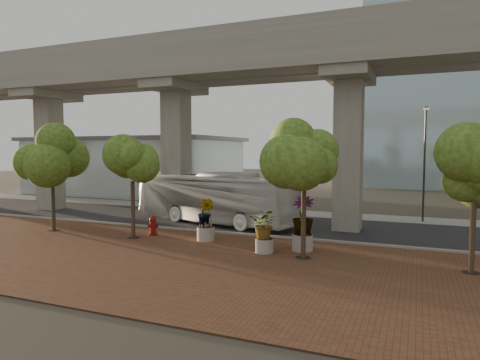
% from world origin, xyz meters
% --- Properties ---
extents(ground, '(160.00, 160.00, 0.00)m').
position_xyz_m(ground, '(0.00, 0.00, 0.00)').
color(ground, '#393629').
rests_on(ground, ground).
extents(brick_plaza, '(70.00, 13.00, 0.06)m').
position_xyz_m(brick_plaza, '(0.00, -8.00, 0.03)').
color(brick_plaza, brown).
rests_on(brick_plaza, ground).
extents(asphalt_road, '(90.00, 8.00, 0.04)m').
position_xyz_m(asphalt_road, '(0.00, 2.00, 0.02)').
color(asphalt_road, black).
rests_on(asphalt_road, ground).
extents(curb_strip, '(70.00, 0.25, 0.16)m').
position_xyz_m(curb_strip, '(0.00, -2.00, 0.08)').
color(curb_strip, gray).
rests_on(curb_strip, ground).
extents(far_sidewalk, '(90.00, 3.00, 0.06)m').
position_xyz_m(far_sidewalk, '(0.00, 7.50, 0.03)').
color(far_sidewalk, gray).
rests_on(far_sidewalk, ground).
extents(transit_viaduct, '(72.00, 5.60, 12.40)m').
position_xyz_m(transit_viaduct, '(0.00, 2.00, 7.29)').
color(transit_viaduct, gray).
rests_on(transit_viaduct, ground).
extents(station_pavilion, '(23.00, 13.00, 6.30)m').
position_xyz_m(station_pavilion, '(-20.00, 16.00, 3.22)').
color(station_pavilion, '#ABBDC3').
rests_on(station_pavilion, ground).
extents(transit_bus, '(12.47, 5.84, 3.38)m').
position_xyz_m(transit_bus, '(-2.59, 1.14, 1.69)').
color(transit_bus, silver).
rests_on(transit_bus, ground).
extents(fire_hydrant, '(0.57, 0.51, 1.14)m').
position_xyz_m(fire_hydrant, '(-3.93, -4.06, 0.61)').
color(fire_hydrant, maroon).
rests_on(fire_hydrant, ground).
extents(planter_front, '(1.89, 1.89, 2.08)m').
position_xyz_m(planter_front, '(3.31, -5.54, 1.32)').
color(planter_front, gray).
rests_on(planter_front, ground).
extents(planter_right, '(2.45, 2.45, 2.62)m').
position_xyz_m(planter_right, '(4.86, -4.42, 1.64)').
color(planter_right, '#ADA69C').
rests_on(planter_right, ground).
extents(planter_left, '(2.09, 2.09, 2.29)m').
position_xyz_m(planter_left, '(-0.50, -4.18, 1.45)').
color(planter_left, '#A29C92').
rests_on(planter_left, ground).
extents(street_tree_far_west, '(3.95, 3.95, 6.15)m').
position_xyz_m(street_tree_far_west, '(-10.27, -5.16, 4.39)').
color(street_tree_far_west, '#4B3E2B').
rests_on(street_tree_far_west, ground).
extents(street_tree_near_west, '(3.64, 3.64, 5.85)m').
position_xyz_m(street_tree_near_west, '(-4.52, -5.08, 4.24)').
color(street_tree_near_west, '#4B3E2B').
rests_on(street_tree_near_west, ground).
extents(street_tree_near_east, '(3.86, 3.86, 6.26)m').
position_xyz_m(street_tree_near_east, '(5.24, -5.77, 4.55)').
color(street_tree_near_east, '#4B3E2B').
rests_on(street_tree_near_east, ground).
extents(street_tree_far_east, '(3.81, 3.81, 5.86)m').
position_xyz_m(street_tree_far_east, '(11.96, -5.52, 4.17)').
color(street_tree_far_east, '#4B3E2B').
rests_on(street_tree_far_east, ground).
extents(streetlamp_west, '(0.38, 1.12, 7.76)m').
position_xyz_m(streetlamp_west, '(-9.21, 6.21, 4.53)').
color(streetlamp_west, '#313136').
rests_on(streetlamp_west, ground).
extents(streetlamp_east, '(0.38, 1.11, 7.68)m').
position_xyz_m(streetlamp_east, '(10.30, 6.83, 4.49)').
color(streetlamp_east, '#2C2B30').
rests_on(streetlamp_east, ground).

